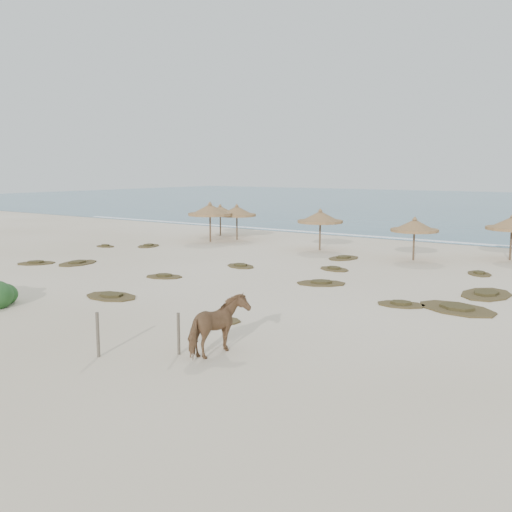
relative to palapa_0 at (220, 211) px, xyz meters
The scene contains 26 objects.
ground 23.21m from the palapa_0, 58.55° to the right, with size 160.00×160.00×0.00m, color beige.
foam_line 13.74m from the palapa_0, 27.47° to the left, with size 70.00×0.60×0.01m, color white.
palapa_0 is the anchor object (origin of this frame).
palapa_1 4.05m from the palapa_0, 62.01° to the right, with size 4.16×4.16×2.96m.
palapa_2 3.06m from the palapa_0, 27.36° to the right, with size 3.49×3.49×2.72m.
palapa_3 10.95m from the palapa_0, 14.95° to the right, with size 3.40×3.40×2.76m.
palapa_4 17.37m from the palapa_0, 11.03° to the right, with size 3.62×3.62×2.57m.
palapa_5 21.69m from the palapa_0, ahead, with size 3.80×3.80×2.74m.
horse 29.74m from the palapa_0, 51.57° to the right, with size 0.91×2.00×1.69m, color brown.
fence_post_near 29.94m from the palapa_0, 58.08° to the right, with size 0.10×0.10×1.29m, color brown.
fence_post_far 29.70m from the palapa_0, 53.75° to the right, with size 0.09×0.09×1.23m, color brown.
scrub_0 16.88m from the palapa_0, 89.63° to the right, with size 2.41×2.43×0.16m.
scrub_1 15.68m from the palapa_0, 82.53° to the right, with size 1.94×2.69×0.16m.
scrub_2 18.03m from the palapa_0, 60.36° to the right, with size 2.17×1.80×0.16m.
scrub_3 20.45m from the palapa_0, 38.21° to the right, with size 2.73×2.45×0.16m.
scrub_4 25.25m from the palapa_0, 35.18° to the right, with size 2.12×1.64×0.16m.
scrub_5 25.31m from the palapa_0, 25.06° to the right, with size 2.09×3.08×0.16m.
scrub_6 8.19m from the palapa_0, 89.91° to the right, with size 1.90×2.33×0.16m.
scrub_7 17.32m from the palapa_0, 31.01° to the right, with size 2.13×1.77×0.16m.
scrub_8 10.23m from the palapa_0, 103.12° to the right, with size 1.47×0.99×0.16m.
scrub_9 22.57m from the palapa_0, 63.09° to the right, with size 2.50×1.66×0.16m.
scrub_10 22.27m from the palapa_0, 15.36° to the right, with size 1.79×2.01×0.16m.
scrub_12 26.15m from the palapa_0, 51.61° to the right, with size 1.85×1.44×0.16m.
scrub_13 15.04m from the palapa_0, 47.22° to the right, with size 2.24×1.88×0.16m.
scrub_14 26.60m from the palapa_0, 31.72° to the right, with size 3.58×2.85×0.16m.
scrub_15 14.56m from the palapa_0, 20.98° to the right, with size 1.81×2.47×0.16m.
Camera 1 is at (16.33, -15.83, 5.27)m, focal length 40.00 mm.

